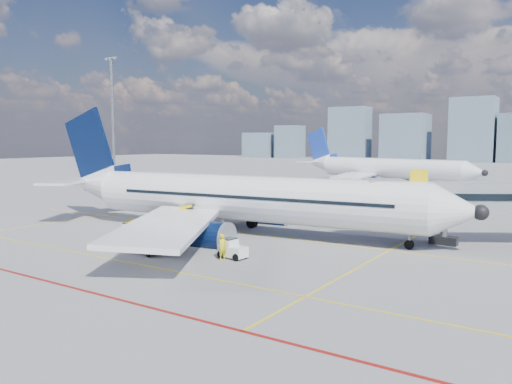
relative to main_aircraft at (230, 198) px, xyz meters
The scene contains 9 objects.
ground 8.43m from the main_aircraft, 80.99° to the right, with size 420.00×420.00×0.00m, color gray.
apron_markings 12.06m from the main_aircraft, 86.83° to the right, with size 90.00×35.12×0.01m.
floodlight_mast_nw 63.59m from the main_aircraft, 149.01° to the left, with size 3.20×0.61×25.45m.
main_aircraft is the anchor object (origin of this frame).
second_aircraft 57.34m from the main_aircraft, 95.34° to the left, with size 39.38×33.79×11.67m.
baggage_tug 10.94m from the main_aircraft, 53.04° to the right, with size 2.21×1.46×1.46m.
cargo_dolly 11.02m from the main_aircraft, 91.63° to the right, with size 4.00×2.14×2.10m.
belt_loader 7.87m from the main_aircraft, 145.79° to the right, with size 6.80×4.18×2.80m.
ramp_worker 11.43m from the main_aircraft, 56.42° to the right, with size 0.69×0.46×1.90m, color yellow.
Camera 1 is at (26.53, -29.81, 8.57)m, focal length 35.00 mm.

